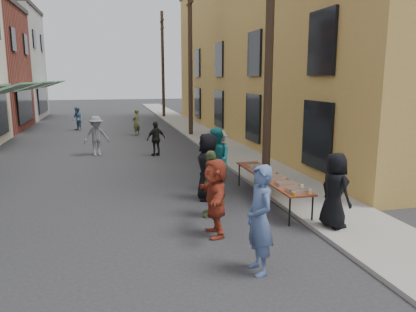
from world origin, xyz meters
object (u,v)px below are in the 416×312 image
server (335,190)px  catering_tray_sausage (297,190)px  utility_pole_mid (190,59)px  guest_front_c (216,160)px  utility_pole_near (269,42)px  serving_table (271,177)px  utility_pole_far (163,65)px  guest_front_a (208,167)px

server → catering_tray_sausage: bearing=26.6°
utility_pole_mid → guest_front_c: utility_pole_mid is taller
utility_pole_near → server: (0.05, -3.96, -3.55)m
serving_table → guest_front_c: bearing=131.2°
utility_pole_far → guest_front_c: (-1.70, -24.22, -3.51)m
utility_pole_far → guest_front_a: 25.27m
catering_tray_sausage → guest_front_a: guest_front_a is taller
utility_pole_near → server: 5.32m
utility_pole_far → serving_table: size_ratio=2.25×
utility_pole_near → utility_pole_far: bearing=90.0°
catering_tray_sausage → guest_front_c: (-1.20, 3.02, 0.20)m
serving_table → guest_front_a: 1.78m
utility_pole_mid → guest_front_a: utility_pole_mid is taller
catering_tray_sausage → guest_front_c: guest_front_c is taller
utility_pole_near → utility_pole_far: size_ratio=1.00×
utility_pole_mid → utility_pole_far: (0.00, 12.00, 0.00)m
guest_front_a → guest_front_c: guest_front_c is taller
utility_pole_near → utility_pole_mid: 12.00m
utility_pole_near → guest_front_a: 4.24m
serving_table → server: 2.45m
guest_front_a → serving_table: bearing=72.4°
serving_table → guest_front_c: size_ratio=2.02×
guest_front_c → catering_tray_sausage: bearing=15.3°
utility_pole_far → guest_front_a: bearing=-94.9°
catering_tray_sausage → server: bearing=-52.9°
utility_pole_far → serving_table: 25.87m
catering_tray_sausage → guest_front_c: bearing=111.6°
guest_front_c → guest_front_a: bearing=-38.2°
serving_table → utility_pole_near: bearing=72.5°
utility_pole_near → utility_pole_mid: (0.00, 12.00, 0.00)m
utility_pole_mid → guest_front_c: bearing=-97.9°
utility_pole_near → guest_front_a: utility_pole_near is taller
utility_pole_far → guest_front_a: (-2.13, -24.93, -3.54)m
catering_tray_sausage → serving_table: bearing=90.0°
utility_pole_mid → catering_tray_sausage: size_ratio=18.00×
utility_pole_far → guest_front_c: utility_pole_far is taller
guest_front_a → utility_pole_far: bearing=179.6°
utility_pole_near → serving_table: size_ratio=2.25×
utility_pole_mid → serving_table: (-0.50, -13.59, -3.79)m
utility_pole_near → guest_front_c: 3.91m
serving_table → server: (0.55, -2.38, 0.24)m
serving_table → guest_front_c: guest_front_c is taller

